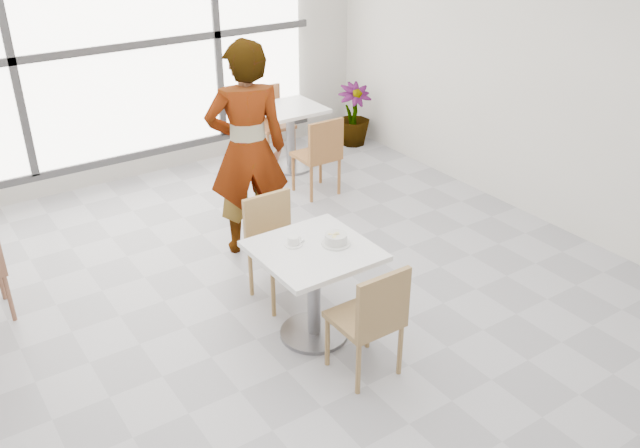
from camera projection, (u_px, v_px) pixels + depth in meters
floor at (298, 323)px, 5.23m from camera, size 7.00×7.00×0.00m
wall_back at (119, 45)px, 7.11m from camera, size 6.00×0.00×6.00m
wall_right at (577, 76)px, 6.03m from camera, size 0.00×7.00×7.00m
window at (121, 46)px, 7.06m from camera, size 4.60×0.07×2.52m
main_table at (314, 276)px, 4.86m from camera, size 0.80×0.80×0.75m
chair_near at (372, 316)px, 4.46m from camera, size 0.42×0.42×0.87m
chair_far at (275, 241)px, 5.37m from camera, size 0.42×0.42×0.87m
oatmeal_bowl at (336, 239)px, 4.79m from camera, size 0.21×0.21×0.09m
coffee_cup at (294, 241)px, 4.79m from camera, size 0.16×0.13×0.07m
person at (247, 150)px, 5.85m from camera, size 0.82×0.68×1.94m
bg_table_right at (290, 129)px, 7.78m from camera, size 0.70×0.70×0.75m
bg_chair_right_near at (320, 152)px, 7.10m from camera, size 0.42×0.42×0.87m
bg_chair_right_far at (269, 118)px, 8.09m from camera, size 0.42×0.42×0.87m
plant_right at (354, 115)px, 8.54m from camera, size 0.52×0.52×0.78m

